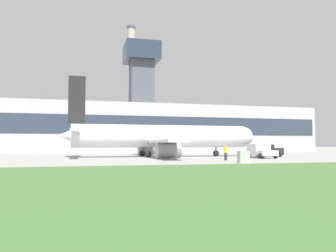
% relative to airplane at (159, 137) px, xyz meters
% --- Properties ---
extents(ground_plane, '(400.00, 400.00, 0.00)m').
position_rel_airplane_xyz_m(ground_plane, '(3.05, -1.35, -2.85)').
color(ground_plane, '#999691').
extents(terminal_building, '(84.67, 13.10, 25.83)m').
position_rel_airplane_xyz_m(terminal_building, '(3.01, 30.44, 3.29)').
color(terminal_building, '#B2B2B7').
rests_on(terminal_building, ground_plane).
extents(smokestack_left, '(2.88, 2.88, 41.77)m').
position_rel_airplane_xyz_m(smokestack_left, '(4.46, 62.40, 18.16)').
color(smokestack_left, '#B2A899').
rests_on(smokestack_left, ground_plane).
extents(airplane, '(28.61, 25.71, 11.10)m').
position_rel_airplane_xyz_m(airplane, '(0.00, 0.00, 0.00)').
color(airplane, silver).
rests_on(airplane, ground_plane).
extents(pushback_tug, '(4.37, 3.23, 1.77)m').
position_rel_airplane_xyz_m(pushback_tug, '(15.76, -2.85, -2.04)').
color(pushback_tug, '#232328').
rests_on(pushback_tug, ground_plane).
extents(baggage_truck, '(2.78, 4.30, 1.83)m').
position_rel_airplane_xyz_m(baggage_truck, '(12.04, -7.04, -1.93)').
color(baggage_truck, white).
rests_on(baggage_truck, ground_plane).
extents(ground_crew_person, '(0.54, 0.54, 1.74)m').
position_rel_airplane_xyz_m(ground_crew_person, '(4.91, -11.85, -1.96)').
color(ground_crew_person, '#23283D').
rests_on(ground_crew_person, ground_plane).
extents(utility_cabinet, '(1.00, 0.69, 1.15)m').
position_rel_airplane_xyz_m(utility_cabinet, '(3.99, -17.84, -2.27)').
color(utility_cabinet, '#B2B7B2').
rests_on(utility_cabinet, ground_plane).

